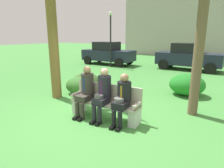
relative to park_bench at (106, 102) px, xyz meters
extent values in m
plane|color=#458D3F|center=(-0.30, -0.15, -0.42)|extent=(80.00, 80.00, 0.00)
cube|color=#B7AD9E|center=(0.00, -0.06, -0.01)|extent=(1.92, 0.44, 0.07)
cube|color=#B7AD9E|center=(0.00, 0.13, 0.25)|extent=(1.92, 0.06, 0.45)
cube|color=#B7AD9E|center=(-0.92, -0.06, 0.13)|extent=(0.08, 0.44, 0.06)
cube|color=#B7AD9E|center=(0.92, -0.06, 0.13)|extent=(0.08, 0.44, 0.06)
cube|color=silver|center=(-0.86, -0.06, -0.23)|extent=(0.20, 0.37, 0.38)
cube|color=silver|center=(0.86, -0.06, -0.23)|extent=(0.20, 0.37, 0.38)
cube|color=#38332D|center=(-0.55, -0.23, 0.11)|extent=(0.32, 0.38, 0.16)
cylinder|color=#38332D|center=(-0.63, -0.42, -0.20)|extent=(0.11, 0.11, 0.45)
cylinder|color=#38332D|center=(-0.47, -0.42, -0.20)|extent=(0.11, 0.11, 0.45)
cube|color=black|center=(-0.63, -0.48, -0.39)|extent=(0.09, 0.22, 0.07)
cube|color=black|center=(-0.47, -0.48, -0.39)|extent=(0.09, 0.22, 0.07)
cylinder|color=#38332D|center=(-0.55, -0.04, 0.45)|extent=(0.34, 0.34, 0.58)
cube|color=navy|center=(-0.55, -0.20, 0.47)|extent=(0.05, 0.01, 0.37)
sphere|color=#9E7556|center=(-0.55, -0.04, 0.83)|extent=(0.21, 0.21, 0.21)
cube|color=#23232D|center=(-0.01, -0.23, 0.11)|extent=(0.32, 0.38, 0.16)
cylinder|color=#23232D|center=(-0.09, -0.42, -0.20)|extent=(0.11, 0.11, 0.45)
cylinder|color=#23232D|center=(0.07, -0.42, -0.20)|extent=(0.11, 0.11, 0.45)
cube|color=black|center=(-0.09, -0.48, -0.39)|extent=(0.09, 0.22, 0.07)
cube|color=black|center=(0.07, -0.48, -0.39)|extent=(0.09, 0.22, 0.07)
cylinder|color=#23232D|center=(-0.01, -0.04, 0.44)|extent=(0.34, 0.34, 0.57)
cube|color=#4C1951|center=(-0.01, -0.20, 0.46)|extent=(0.05, 0.01, 0.36)
sphere|color=tan|center=(-0.01, -0.04, 0.82)|extent=(0.21, 0.21, 0.21)
cylinder|color=#5C5C5C|center=(-0.04, -0.25, 0.23)|extent=(0.24, 0.24, 0.09)
cube|color=black|center=(0.56, -0.23, 0.11)|extent=(0.32, 0.38, 0.16)
cylinder|color=black|center=(0.48, -0.42, -0.20)|extent=(0.11, 0.11, 0.45)
cylinder|color=black|center=(0.64, -0.42, -0.20)|extent=(0.11, 0.11, 0.45)
cube|color=black|center=(0.48, -0.48, -0.39)|extent=(0.09, 0.22, 0.07)
cube|color=black|center=(0.64, -0.48, -0.39)|extent=(0.09, 0.22, 0.07)
cylinder|color=black|center=(0.56, -0.04, 0.40)|extent=(0.34, 0.34, 0.48)
cube|color=olive|center=(0.56, -0.20, 0.42)|extent=(0.05, 0.01, 0.31)
sphere|color=#9E7556|center=(0.56, -0.04, 0.73)|extent=(0.21, 0.21, 0.21)
cylinder|color=#5C5C5C|center=(0.52, -0.25, 0.23)|extent=(0.24, 0.24, 0.09)
cylinder|color=brown|center=(1.99, 1.39, 1.34)|extent=(0.26, 0.26, 3.53)
cylinder|color=brown|center=(-2.44, 0.67, 2.00)|extent=(0.33, 0.33, 4.85)
ellipsoid|color=#376F2B|center=(-2.02, 1.41, -0.10)|extent=(1.02, 0.93, 0.63)
ellipsoid|color=#365628|center=(-1.98, 1.81, -0.07)|extent=(1.14, 1.04, 0.71)
ellipsoid|color=#227E25|center=(1.55, 3.20, -0.03)|extent=(1.26, 1.16, 0.79)
cube|color=#1E2338|center=(-4.87, 8.44, 0.28)|extent=(3.96, 1.70, 0.76)
cube|color=black|center=(-5.02, 8.45, 0.96)|extent=(1.75, 1.42, 0.60)
cylinder|color=black|center=(-3.47, 9.17, -0.10)|extent=(0.64, 0.16, 0.64)
cylinder|color=black|center=(-3.53, 7.61, -0.10)|extent=(0.64, 0.16, 0.64)
cylinder|color=black|center=(-6.20, 9.27, -0.10)|extent=(0.64, 0.16, 0.64)
cylinder|color=black|center=(-6.26, 7.72, -0.10)|extent=(0.64, 0.16, 0.64)
cube|color=#1E2338|center=(0.77, 8.89, 0.28)|extent=(4.02, 1.89, 0.76)
cube|color=black|center=(0.62, 8.90, 0.96)|extent=(1.81, 1.50, 0.60)
cylinder|color=black|center=(2.19, 9.55, -0.10)|extent=(0.65, 0.19, 0.64)
cylinder|color=black|center=(2.06, 7.99, -0.10)|extent=(0.65, 0.19, 0.64)
cylinder|color=black|center=(-0.53, 9.78, -0.10)|extent=(0.65, 0.19, 0.64)
cylinder|color=black|center=(-0.66, 8.23, -0.10)|extent=(0.65, 0.19, 0.64)
cylinder|color=black|center=(-4.11, 7.46, 1.28)|extent=(0.10, 0.10, 3.41)
sphere|color=white|center=(-4.11, 7.46, 3.11)|extent=(0.24, 0.24, 0.24)
cube|color=#B1A5A2|center=(-1.44, 20.72, 5.24)|extent=(12.11, 7.58, 11.32)
camera|label=1|loc=(2.51, -4.13, 1.72)|focal=31.03mm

